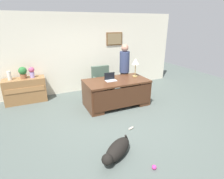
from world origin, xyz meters
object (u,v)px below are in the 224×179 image
object	(u,v)px
potted_plant	(23,72)
vase_with_flowers	(32,72)
desk	(117,92)
vase_empty	(9,76)
dog_lying	(117,150)
laptop	(110,79)
dog_toy_ball	(154,167)
desk_lamp	(136,63)
dog_toy_bone	(131,128)
person_standing	(124,70)
credenza	(25,90)
armchair	(102,83)

from	to	relation	value
potted_plant	vase_with_flowers	bearing A→B (deg)	0.00
desk	vase_empty	world-z (taller)	vase_empty
dog_lying	laptop	size ratio (longest dim) A/B	2.48
desk	dog_lying	bearing A→B (deg)	-115.56
vase_empty	dog_toy_ball	xyz separation A→B (m)	(2.31, -4.03, -0.86)
desk_lamp	dog_toy_bone	world-z (taller)	desk_lamp
vase_with_flowers	dog_toy_ball	size ratio (longest dim) A/B	4.06
laptop	vase_with_flowers	xyz separation A→B (m)	(-2.06, 1.33, 0.11)
dog_lying	person_standing	bearing A→B (deg)	59.79
desk	vase_with_flowers	size ratio (longest dim) A/B	5.68
dog_lying	desk_lamp	xyz separation A→B (m)	(1.70, 2.22, 1.08)
vase_empty	dog_lying	bearing A→B (deg)	-61.96
desk	credenza	size ratio (longest dim) A/B	1.54
person_standing	potted_plant	xyz separation A→B (m)	(-3.06, 0.79, 0.07)
credenza	laptop	xyz separation A→B (m)	(2.32, -1.33, 0.46)
desk_lamp	vase_with_flowers	xyz separation A→B (m)	(-2.93, 1.27, -0.28)
vase_with_flowers	vase_empty	size ratio (longest dim) A/B	1.25
dog_lying	laptop	bearing A→B (deg)	69.09
credenza	laptop	bearing A→B (deg)	-29.81
dog_lying	vase_with_flowers	xyz separation A→B (m)	(-1.24, 3.49, 0.80)
credenza	dog_lying	size ratio (longest dim) A/B	1.53
laptop	dog_toy_ball	distance (m)	2.84
desk	dog_lying	xyz separation A→B (m)	(-1.00, -2.09, -0.28)
credenza	dog_toy_bone	xyz separation A→B (m)	(2.23, -2.77, -0.36)
armchair	vase_with_flowers	distance (m)	2.24
desk_lamp	dog_toy_ball	bearing A→B (deg)	-114.22
person_standing	vase_empty	bearing A→B (deg)	166.99
dog_lying	vase_empty	xyz separation A→B (m)	(-1.86, 3.49, 0.75)
desk_lamp	dog_toy_ball	world-z (taller)	desk_lamp
vase_empty	desk_lamp	bearing A→B (deg)	-19.64
dog_toy_ball	dog_toy_bone	xyz separation A→B (m)	(0.27, 1.26, -0.02)
armchair	potted_plant	xyz separation A→B (m)	(-2.37, 0.52, 0.51)
desk	desk_lamp	bearing A→B (deg)	10.85
desk_lamp	vase_empty	distance (m)	3.79
person_standing	dog_toy_bone	size ratio (longest dim) A/B	10.50
armchair	vase_with_flowers	bearing A→B (deg)	166.17
vase_empty	vase_with_flowers	bearing A→B (deg)	0.00
dog_lying	potted_plant	size ratio (longest dim) A/B	2.20
credenza	person_standing	bearing A→B (deg)	-14.44
laptop	vase_empty	xyz separation A→B (m)	(-2.68, 1.33, 0.06)
vase_with_flowers	dog_toy_ball	distance (m)	4.46
credenza	dog_toy_bone	bearing A→B (deg)	-51.17
vase_with_flowers	potted_plant	world-z (taller)	potted_plant
credenza	desk_lamp	bearing A→B (deg)	-21.63
person_standing	dog_toy_bone	world-z (taller)	person_standing
desk_lamp	potted_plant	distance (m)	3.43
vase_empty	dog_toy_bone	world-z (taller)	vase_empty
desk_lamp	dog_toy_ball	distance (m)	3.25
desk	armchair	distance (m)	0.89
person_standing	desk_lamp	distance (m)	0.59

